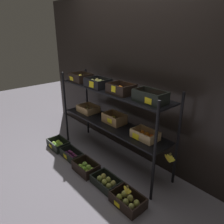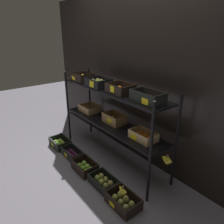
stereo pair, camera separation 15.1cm
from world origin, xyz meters
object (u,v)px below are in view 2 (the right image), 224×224
crate_ground_apple_green (60,143)px  banana_bunch_loose (123,192)px  crate_ground_center_apple_green (85,167)px  display_rack (112,105)px  crate_ground_plum (72,154)px  crate_ground_rightmost_pear (123,201)px  crate_ground_pear (104,182)px

crate_ground_apple_green → banana_bunch_loose: 1.59m
crate_ground_center_apple_green → banana_bunch_loose: 0.79m
banana_bunch_loose → display_rack: bearing=149.4°
crate_ground_plum → banana_bunch_loose: 1.20m
crate_ground_rightmost_pear → banana_bunch_loose: banana_bunch_loose is taller
crate_ground_apple_green → crate_ground_rightmost_pear: (1.60, -0.01, 0.00)m
crate_ground_center_apple_green → crate_ground_rightmost_pear: size_ratio=0.95×
crate_ground_apple_green → display_rack: bearing=29.4°
crate_ground_pear → crate_ground_plum: bearing=-179.9°
crate_ground_center_apple_green → crate_ground_pear: 0.39m
display_rack → banana_bunch_loose: bearing=-30.6°
display_rack → crate_ground_pear: display_rack is taller
crate_ground_rightmost_pear → banana_bunch_loose: bearing=-178.8°
crate_ground_rightmost_pear → display_rack: bearing=149.8°
crate_ground_plum → banana_bunch_loose: size_ratio=2.76×
display_rack → crate_ground_apple_green: display_rack is taller
crate_ground_center_apple_green → crate_ground_pear: bearing=4.2°
crate_ground_apple_green → crate_ground_pear: (1.20, 0.01, -0.00)m
display_rack → crate_ground_plum: size_ratio=5.18×
crate_ground_rightmost_pear → banana_bunch_loose: size_ratio=2.69×
crate_ground_pear → banana_bunch_loose: (0.38, -0.02, 0.13)m
crate_ground_pear → crate_ground_rightmost_pear: bearing=-3.0°
crate_ground_plum → crate_ground_center_apple_green: bearing=-3.8°
crate_ground_plum → crate_ground_apple_green: bearing=-178.4°
display_rack → crate_ground_rightmost_pear: display_rack is taller
crate_ground_pear → crate_ground_rightmost_pear: crate_ground_rightmost_pear is taller
crate_ground_rightmost_pear → crate_ground_center_apple_green: bearing=-179.4°
crate_ground_plum → display_rack: bearing=47.0°
crate_ground_pear → crate_ground_rightmost_pear: size_ratio=1.00×
display_rack → crate_ground_plum: bearing=-133.0°
display_rack → crate_ground_plum: 1.00m
display_rack → crate_ground_pear: (0.40, -0.44, -0.79)m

